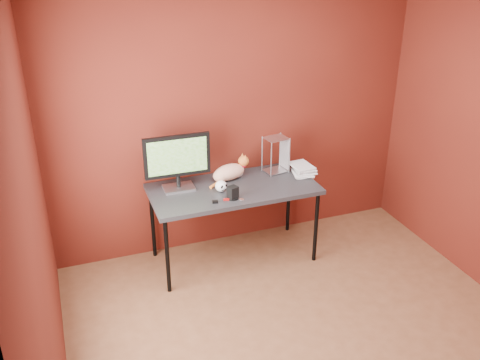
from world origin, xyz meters
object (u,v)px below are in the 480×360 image
object	(u,v)px
monitor	(177,160)
speaker	(233,193)
cat	(230,172)
book_stack	(296,125)
desk	(233,192)
skull_mug	(221,186)

from	to	relation	value
monitor	speaker	size ratio (longest dim) A/B	5.15
cat	book_stack	world-z (taller)	book_stack
cat	book_stack	size ratio (longest dim) A/B	0.44
desk	speaker	world-z (taller)	speaker
cat	book_stack	xyz separation A→B (m)	(0.61, -0.10, 0.41)
cat	book_stack	bearing A→B (deg)	-21.91
speaker	monitor	bearing A→B (deg)	117.26
cat	monitor	bearing A→B (deg)	170.97
monitor	cat	size ratio (longest dim) A/B	1.35
speaker	book_stack	xyz separation A→B (m)	(0.71, 0.29, 0.43)
desk	speaker	distance (m)	0.25
cat	speaker	world-z (taller)	cat
desk	skull_mug	size ratio (longest dim) A/B	13.47
monitor	skull_mug	xyz separation A→B (m)	(0.34, -0.18, -0.23)
monitor	book_stack	world-z (taller)	book_stack
skull_mug	book_stack	size ratio (longest dim) A/B	0.11
cat	book_stack	distance (m)	0.74
monitor	cat	bearing A→B (deg)	5.28
skull_mug	speaker	world-z (taller)	speaker
cat	speaker	bearing A→B (deg)	-118.20
desk	skull_mug	world-z (taller)	skull_mug
desk	cat	bearing A→B (deg)	82.40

